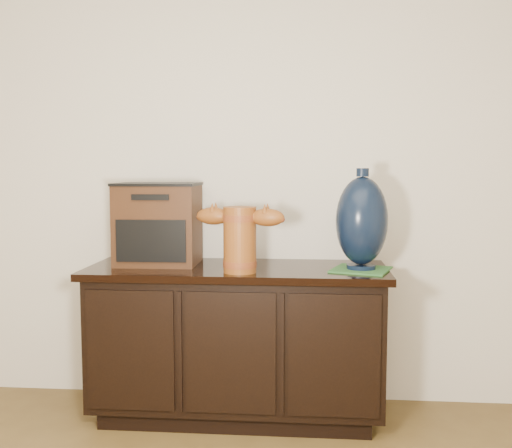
# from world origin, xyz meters

# --- Properties ---
(room) EXTENTS (5.00, 5.00, 5.00)m
(room) POSITION_xyz_m (0.00, 0.00, 1.30)
(room) COLOR brown
(room) RESTS_ON ground
(sideboard) EXTENTS (1.46, 0.56, 0.75)m
(sideboard) POSITION_xyz_m (0.00, 2.23, 0.39)
(sideboard) COLOR black
(sideboard) RESTS_ON ground
(terracotta_vessel) EXTENTS (0.43, 0.19, 0.30)m
(terracotta_vessel) POSITION_xyz_m (0.03, 2.07, 0.93)
(terracotta_vessel) COLOR brown
(terracotta_vessel) RESTS_ON sideboard
(tv_radio) EXTENTS (0.41, 0.34, 0.41)m
(tv_radio) POSITION_xyz_m (-0.40, 2.29, 0.96)
(tv_radio) COLOR #381D0E
(tv_radio) RESTS_ON sideboard
(green_mat) EXTENTS (0.32, 0.32, 0.01)m
(green_mat) POSITION_xyz_m (0.60, 2.18, 0.76)
(green_mat) COLOR #2E612B
(green_mat) RESTS_ON sideboard
(lamp_base) EXTENTS (0.31, 0.31, 0.47)m
(lamp_base) POSITION_xyz_m (0.60, 2.18, 0.99)
(lamp_base) COLOR black
(lamp_base) RESTS_ON green_mat
(spray_can) EXTENTS (0.06, 0.06, 0.17)m
(spray_can) POSITION_xyz_m (0.00, 2.29, 0.84)
(spray_can) COLOR #580F12
(spray_can) RESTS_ON sideboard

